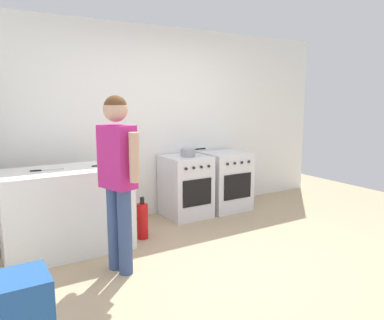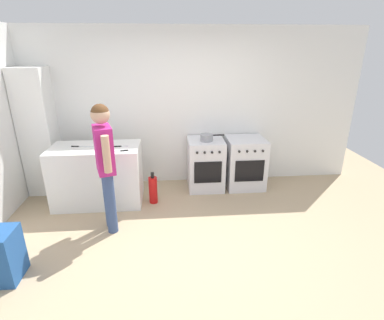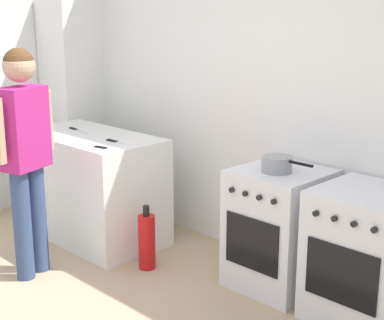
% 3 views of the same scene
% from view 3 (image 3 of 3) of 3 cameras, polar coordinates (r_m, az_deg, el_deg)
% --- Properties ---
extents(back_wall, '(6.00, 0.10, 2.60)m').
position_cam_3_polar(back_wall, '(4.46, 8.13, 6.35)').
color(back_wall, white).
rests_on(back_wall, ground).
extents(counter_unit, '(1.30, 0.70, 0.90)m').
position_cam_3_polar(counter_unit, '(5.09, -9.73, -2.52)').
color(counter_unit, white).
rests_on(counter_unit, ground).
extents(oven_left, '(0.59, 0.62, 0.85)m').
position_cam_3_polar(oven_left, '(4.19, 8.46, -6.59)').
color(oven_left, silver).
rests_on(oven_left, ground).
extents(oven_right, '(0.63, 0.62, 0.85)m').
position_cam_3_polar(oven_right, '(3.86, 16.62, -8.95)').
color(oven_right, silver).
rests_on(oven_right, ground).
extents(pot, '(0.39, 0.21, 0.11)m').
position_cam_3_polar(pot, '(3.99, 8.25, -0.40)').
color(pot, gray).
rests_on(pot, oven_left).
extents(knife_carving, '(0.33, 0.07, 0.01)m').
position_cam_3_polar(knife_carving, '(5.14, -10.96, 2.82)').
color(knife_carving, silver).
rests_on(knife_carving, counter_unit).
extents(knife_bread, '(0.35, 0.09, 0.01)m').
position_cam_3_polar(knife_bread, '(4.55, -9.79, 1.38)').
color(knife_bread, silver).
rests_on(knife_bread, counter_unit).
extents(knife_paring, '(0.21, 0.03, 0.01)m').
position_cam_3_polar(knife_paring, '(4.67, -7.52, 1.81)').
color(knife_paring, silver).
rests_on(knife_paring, counter_unit).
extents(person, '(0.29, 0.55, 1.66)m').
position_cam_3_polar(person, '(4.31, -15.94, 1.58)').
color(person, '#384C7A').
rests_on(person, ground).
extents(fire_extinguisher, '(0.13, 0.13, 0.50)m').
position_cam_3_polar(fire_extinguisher, '(4.49, -4.41, -7.86)').
color(fire_extinguisher, red).
rests_on(fire_extinguisher, ground).
extents(larder_cabinet, '(0.48, 0.44, 2.00)m').
position_cam_3_polar(larder_cabinet, '(6.00, -11.52, 5.38)').
color(larder_cabinet, white).
rests_on(larder_cabinet, ground).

